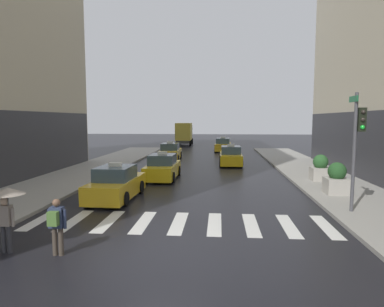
% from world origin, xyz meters
% --- Properties ---
extents(ground_plane, '(160.00, 160.00, 0.00)m').
position_xyz_m(ground_plane, '(0.00, 0.00, 0.00)').
color(ground_plane, black).
extents(crosswalk_markings, '(11.30, 2.80, 0.01)m').
position_xyz_m(crosswalk_markings, '(-0.00, 3.00, 0.00)').
color(crosswalk_markings, silver).
rests_on(crosswalk_markings, ground).
extents(traffic_light_pole, '(0.44, 0.84, 4.80)m').
position_xyz_m(traffic_light_pole, '(7.01, 4.67, 3.26)').
color(traffic_light_pole, '#47474C').
rests_on(traffic_light_pole, curb_right).
extents(taxi_lead, '(2.02, 4.58, 1.80)m').
position_xyz_m(taxi_lead, '(-3.52, 6.61, 0.72)').
color(taxi_lead, gold).
rests_on(taxi_lead, ground).
extents(taxi_second, '(1.97, 4.56, 1.80)m').
position_xyz_m(taxi_second, '(-2.19, 12.35, 0.72)').
color(taxi_second, yellow).
rests_on(taxi_second, ground).
extents(taxi_third, '(1.94, 4.54, 1.80)m').
position_xyz_m(taxi_third, '(2.49, 19.54, 0.72)').
color(taxi_third, yellow).
rests_on(taxi_third, ground).
extents(taxi_fourth, '(2.01, 4.58, 1.80)m').
position_xyz_m(taxi_fourth, '(-3.21, 22.67, 0.72)').
color(taxi_fourth, gold).
rests_on(taxi_fourth, ground).
extents(taxi_fifth, '(2.10, 4.62, 1.80)m').
position_xyz_m(taxi_fifth, '(1.96, 31.92, 0.72)').
color(taxi_fifth, gold).
rests_on(taxi_fifth, ground).
extents(box_truck, '(2.42, 7.59, 3.35)m').
position_xyz_m(box_truck, '(-3.82, 41.73, 1.85)').
color(box_truck, '#2D2D2D').
rests_on(box_truck, ground).
extents(pedestrian_with_umbrella, '(0.96, 0.96, 1.94)m').
position_xyz_m(pedestrian_with_umbrella, '(-4.59, -0.22, 1.52)').
color(pedestrian_with_umbrella, '#333338').
rests_on(pedestrian_with_umbrella, ground).
extents(pedestrian_with_backpack, '(0.55, 0.43, 1.65)m').
position_xyz_m(pedestrian_with_backpack, '(-3.08, -0.31, 0.97)').
color(pedestrian_with_backpack, '#473D33').
rests_on(pedestrian_with_backpack, ground).
extents(planter_near_corner, '(1.10, 1.10, 1.60)m').
position_xyz_m(planter_near_corner, '(7.40, 7.94, 0.87)').
color(planter_near_corner, '#A8A399').
rests_on(planter_near_corner, curb_right).
extents(planter_mid_block, '(1.10, 1.10, 1.60)m').
position_xyz_m(planter_mid_block, '(7.70, 11.74, 0.87)').
color(planter_mid_block, '#A8A399').
rests_on(planter_mid_block, curb_right).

